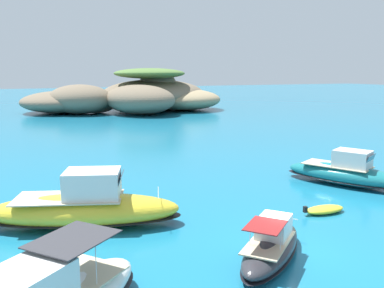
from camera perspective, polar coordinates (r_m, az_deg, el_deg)
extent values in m
plane|color=#197093|center=(20.79, 12.60, -14.16)|extent=(400.00, 400.00, 0.00)
ellipsoid|color=#756651|center=(93.86, -5.31, 6.85)|extent=(33.77, 34.68, 6.54)
ellipsoid|color=#756651|center=(82.52, -7.29, 6.12)|extent=(16.42, 19.89, 5.80)
ellipsoid|color=#84755B|center=(92.21, -4.73, 7.57)|extent=(11.85, 12.46, 9.02)
ellipsoid|color=#9E8966|center=(87.11, -6.61, 5.98)|extent=(14.22, 15.15, 4.72)
ellipsoid|color=#9E8966|center=(90.96, -1.22, 6.16)|extent=(22.79, 23.16, 4.57)
ellipsoid|color=#517538|center=(88.61, -5.86, 9.64)|extent=(15.03, 13.66, 2.19)
ellipsoid|color=#756651|center=(89.00, -17.47, 5.57)|extent=(23.02, 23.08, 4.41)
ellipsoid|color=#756651|center=(85.66, -15.16, 5.99)|extent=(17.28, 17.72, 5.79)
ellipsoid|color=#756651|center=(86.09, -12.96, 5.68)|extent=(10.67, 9.01, 4.55)
ellipsoid|color=yellow|center=(23.73, -14.63, -8.85)|extent=(10.89, 6.40, 1.78)
ellipsoid|color=black|center=(23.86, -14.59, -9.75)|extent=(11.11, 6.53, 0.21)
cube|color=#C6B793|center=(23.65, -16.60, -7.09)|extent=(6.30, 4.41, 0.06)
cube|color=silver|center=(23.21, -13.52, -5.32)|extent=(3.48, 3.04, 1.46)
cube|color=#2D4756|center=(22.99, -9.87, -4.95)|extent=(0.98, 2.03, 0.77)
cylinder|color=silver|center=(23.09, -4.66, -6.65)|extent=(0.76, 2.08, 0.04)
cube|color=silver|center=(13.90, -21.84, -17.95)|extent=(3.16, 3.07, 1.26)
cube|color=#333338|center=(14.84, -16.07, -12.44)|extent=(3.43, 3.35, 0.04)
cylinder|color=silver|center=(14.55, -13.06, -15.88)|extent=(0.03, 0.03, 1.44)
cylinder|color=silver|center=(15.74, -18.56, -14.10)|extent=(0.03, 0.03, 1.44)
ellipsoid|color=#19727A|center=(33.17, 20.34, -3.99)|extent=(6.42, 9.10, 1.51)
ellipsoid|color=black|center=(33.25, 20.30, -4.56)|extent=(6.55, 9.28, 0.18)
cube|color=#C6B793|center=(33.24, 19.32, -2.77)|extent=(4.24, 5.37, 0.06)
cube|color=silver|center=(32.77, 21.21, -1.90)|extent=(2.79, 3.06, 1.24)
cube|color=#2D4756|center=(32.40, 23.34, -1.95)|extent=(1.66, 1.04, 0.66)
ellipsoid|color=#2D2D33|center=(19.62, 10.86, -13.90)|extent=(6.05, 5.51, 1.07)
ellipsoid|color=black|center=(19.72, 10.83, -14.54)|extent=(6.17, 5.62, 0.13)
cube|color=#C6B793|center=(19.01, 10.52, -13.19)|extent=(3.69, 3.47, 0.06)
cube|color=silver|center=(19.55, 11.19, -11.06)|extent=(2.21, 2.15, 0.88)
cube|color=#2D4756|center=(20.34, 11.87, -9.97)|extent=(0.96, 1.08, 0.47)
cylinder|color=silver|center=(21.61, 12.65, -9.86)|extent=(0.88, 1.04, 0.04)
cube|color=maroon|center=(18.07, 10.07, -10.98)|extent=(2.40, 2.35, 0.04)
cylinder|color=silver|center=(18.43, 8.00, -12.18)|extent=(0.03, 0.03, 1.01)
cylinder|color=silver|center=(18.11, 12.09, -12.73)|extent=(0.03, 0.03, 1.01)
ellipsoid|color=yellow|center=(26.42, 17.78, -8.58)|extent=(2.65, 1.23, 0.44)
cube|color=#9E998E|center=(26.40, 17.79, -8.46)|extent=(1.85, 0.70, 0.06)
cube|color=black|center=(25.54, 15.32, -8.67)|extent=(0.21, 0.21, 0.36)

